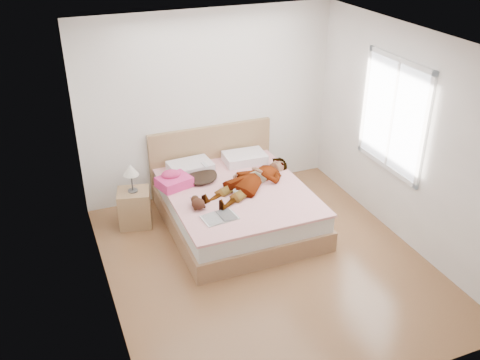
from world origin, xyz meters
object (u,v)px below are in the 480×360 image
(coffee_mug, at_px, (236,193))
(phone, at_px, (205,165))
(nightstand, at_px, (134,205))
(plush_toy, at_px, (198,203))
(bed, at_px, (235,202))
(towel, at_px, (173,180))
(magazine, at_px, (220,217))
(woman, at_px, (251,178))

(coffee_mug, bearing_deg, phone, 108.85)
(nightstand, bearing_deg, plush_toy, -48.86)
(coffee_mug, bearing_deg, nightstand, 151.56)
(coffee_mug, relative_size, plush_toy, 0.49)
(bed, distance_m, nightstand, 1.31)
(coffee_mug, distance_m, plush_toy, 0.55)
(nightstand, bearing_deg, towel, -9.38)
(bed, xyz_separation_m, towel, (-0.73, 0.31, 0.32))
(towel, distance_m, magazine, 1.00)
(woman, distance_m, nightstand, 1.56)
(woman, xyz_separation_m, bed, (-0.22, 0.03, -0.34))
(phone, distance_m, coffee_mug, 0.66)
(coffee_mug, xyz_separation_m, nightstand, (-1.18, 0.64, -0.27))
(nightstand, bearing_deg, magazine, -52.34)
(bed, xyz_separation_m, magazine, (-0.44, -0.65, 0.24))
(bed, bearing_deg, phone, 127.06)
(towel, relative_size, nightstand, 0.55)
(phone, distance_m, nightstand, 1.05)
(phone, xyz_separation_m, towel, (-0.45, -0.06, -0.11))
(phone, bearing_deg, nightstand, 149.68)
(plush_toy, height_order, nightstand, nightstand)
(coffee_mug, height_order, nightstand, nightstand)
(bed, relative_size, nightstand, 2.37)
(towel, xyz_separation_m, coffee_mug, (0.66, -0.55, -0.04))
(towel, distance_m, coffee_mug, 0.86)
(bed, relative_size, coffee_mug, 16.89)
(phone, distance_m, bed, 0.63)
(bed, relative_size, magazine, 4.85)
(woman, height_order, coffee_mug, woman)
(bed, bearing_deg, coffee_mug, -106.44)
(nightstand, bearing_deg, bed, -17.62)
(woman, distance_m, phone, 0.65)
(bed, bearing_deg, nightstand, 162.38)
(coffee_mug, bearing_deg, plush_toy, -170.24)
(phone, xyz_separation_m, plush_toy, (-0.33, -0.70, -0.13))
(nightstand, bearing_deg, woman, -16.18)
(phone, height_order, nightstand, nightstand)
(phone, height_order, coffee_mug, phone)
(plush_toy, bearing_deg, phone, 64.88)
(coffee_mug, bearing_deg, towel, 140.04)
(woman, xyz_separation_m, plush_toy, (-0.83, -0.30, -0.03))
(coffee_mug, bearing_deg, bed, 73.56)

